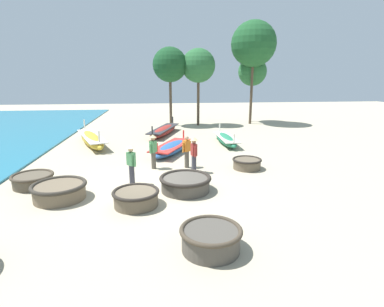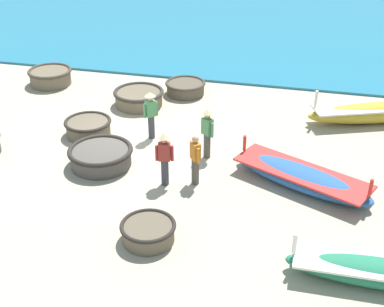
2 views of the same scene
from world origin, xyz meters
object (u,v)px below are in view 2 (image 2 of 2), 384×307
at_px(coracle_weathered, 139,97).
at_px(long_boat_blue_hull, 384,273).
at_px(coracle_center, 185,87).
at_px(coracle_beside_post, 88,127).
at_px(fisherman_with_hat, 151,112).
at_px(fisherman_hauling, 207,130).
at_px(coracle_front_left, 148,231).
at_px(fisherman_by_coracle, 164,156).
at_px(coracle_upturned, 101,156).
at_px(long_boat_white_hull, 302,177).
at_px(fisherman_standing_left, 195,159).
at_px(coracle_tilted, 50,76).

distance_m(coracle_weathered, long_boat_blue_hull, 11.66).
bearing_deg(coracle_center, coracle_beside_post, -28.92).
xyz_separation_m(fisherman_with_hat, fisherman_hauling, (0.86, 2.11, 0.00)).
distance_m(coracle_center, coracle_beside_post, 4.87).
relative_size(coracle_front_left, coracle_weathered, 0.73).
bearing_deg(coracle_center, fisherman_by_coracle, 9.18).
xyz_separation_m(coracle_upturned, fisherman_with_hat, (-2.12, 0.98, 0.63)).
distance_m(long_boat_white_hull, fisherman_hauling, 3.26).
relative_size(fisherman_with_hat, fisherman_standing_left, 1.06).
relative_size(coracle_upturned, fisherman_hauling, 1.21).
xyz_separation_m(coracle_weathered, long_boat_blue_hull, (8.03, 8.46, -0.03)).
xyz_separation_m(coracle_center, long_boat_blue_hull, (9.51, 6.99, 0.02)).
bearing_deg(coracle_beside_post, fisherman_by_coracle, 54.99).
xyz_separation_m(coracle_front_left, fisherman_hauling, (-4.46, 0.53, 0.68)).
distance_m(long_boat_white_hull, fisherman_by_coracle, 4.02).
xyz_separation_m(coracle_weathered, coracle_tilted, (-1.18, -4.28, 0.02)).
distance_m(coracle_upturned, long_boat_white_hull, 6.11).
relative_size(coracle_upturned, long_boat_white_hull, 0.45).
bearing_deg(fisherman_hauling, fisherman_with_hat, -112.18).
height_order(coracle_beside_post, fisherman_hauling, fisherman_hauling).
distance_m(coracle_upturned, fisherman_with_hat, 2.42).
relative_size(coracle_beside_post, long_boat_blue_hull, 0.37).
height_order(coracle_center, fisherman_with_hat, fisherman_with_hat).
distance_m(coracle_center, coracle_front_left, 9.38).
distance_m(coracle_front_left, coracle_weathered, 8.31).
bearing_deg(coracle_upturned, coracle_front_left, 38.57).
bearing_deg(fisherman_hauling, coracle_tilted, -120.45).
xyz_separation_m(coracle_tilted, coracle_upturned, (5.77, 4.59, -0.03)).
height_order(fisherman_by_coracle, fisherman_hauling, same).
xyz_separation_m(coracle_upturned, fisherman_by_coracle, (0.60, 2.24, 0.63)).
relative_size(coracle_weathered, long_boat_blue_hull, 0.44).
height_order(coracle_front_left, fisherman_by_coracle, fisherman_by_coracle).
relative_size(coracle_upturned, fisherman_standing_left, 1.28).
height_order(long_boat_white_hull, fisherman_hauling, fisherman_hauling).
height_order(coracle_upturned, fisherman_standing_left, fisherman_standing_left).
xyz_separation_m(coracle_beside_post, fisherman_with_hat, (-0.31, 2.17, 0.65)).
bearing_deg(long_boat_blue_hull, long_boat_white_hull, -151.00).
bearing_deg(long_boat_white_hull, coracle_center, -139.66).
xyz_separation_m(coracle_front_left, coracle_beside_post, (-5.01, -3.75, 0.03)).
relative_size(coracle_front_left, fisherman_with_hat, 0.84).
height_order(coracle_front_left, long_boat_white_hull, long_boat_white_hull).
bearing_deg(coracle_weathered, fisherman_with_hat, 27.44).
relative_size(coracle_weathered, fisherman_standing_left, 1.23).
bearing_deg(fisherman_hauling, coracle_beside_post, -97.33).
bearing_deg(fisherman_with_hat, coracle_front_left, 16.51).
bearing_deg(fisherman_by_coracle, coracle_front_left, 6.95).
height_order(coracle_center, coracle_upturned, coracle_upturned).
distance_m(coracle_center, long_boat_blue_hull, 11.80).
xyz_separation_m(coracle_tilted, long_boat_blue_hull, (9.20, 12.74, -0.05)).
bearing_deg(coracle_beside_post, fisherman_standing_left, 63.25).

